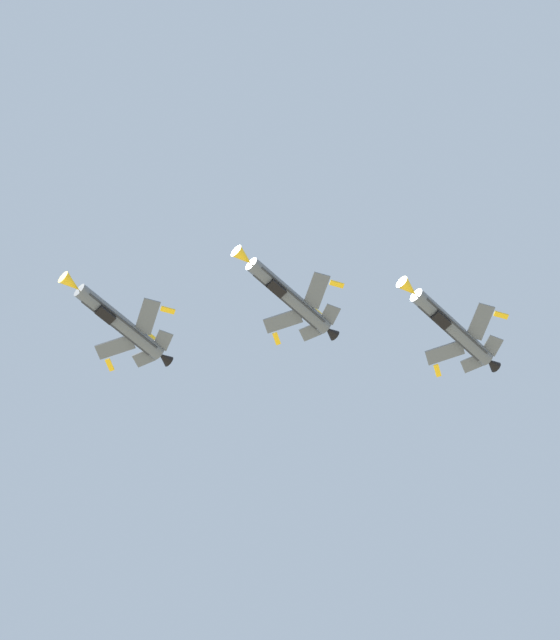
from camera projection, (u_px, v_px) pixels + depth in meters
name	position (u px, v px, depth m)	size (l,w,h in m)	color
fighter_jet_lead	(118.00, 321.00, 169.95)	(12.06, 13.37, 4.39)	#4C5666
fighter_jet_left_wing	(287.00, 295.00, 171.23)	(12.07, 13.37, 4.39)	#4C5666
fighter_jet_right_wing	(450.00, 326.00, 168.08)	(12.06, 13.37, 4.39)	#4C5666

